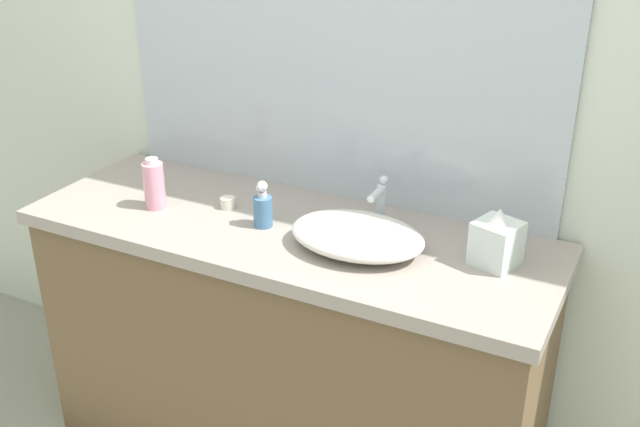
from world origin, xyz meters
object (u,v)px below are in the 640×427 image
Objects in this scene: sink_basin at (357,235)px; candle_jar at (228,203)px; lotion_bottle at (154,185)px; soap_dispenser at (263,208)px; tissue_box at (497,241)px.

sink_basin is 8.34× the size of candle_jar.
sink_basin is 2.37× the size of lotion_bottle.
soap_dispenser is (-0.31, 0.00, 0.02)m from sink_basin.
candle_jar is (-0.17, 0.06, -0.04)m from soap_dispenser.
lotion_bottle is 1.06m from tissue_box.
sink_basin is 0.38m from tissue_box.
soap_dispenser is 0.69m from tissue_box.
candle_jar is at bearing -178.25° from tissue_box.
tissue_box is 3.51× the size of candle_jar.
candle_jar is (-0.85, -0.03, -0.05)m from tissue_box.
lotion_bottle reaches higher than sink_basin.
soap_dispenser is at bearing 179.54° from sink_basin.
soap_dispenser is 3.10× the size of candle_jar.
sink_basin is at bearing -166.66° from tissue_box.
sink_basin is 2.69× the size of soap_dispenser.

